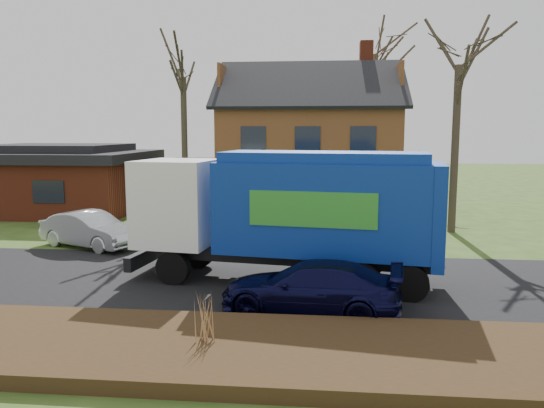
{
  "coord_description": "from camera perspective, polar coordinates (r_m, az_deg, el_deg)",
  "views": [
    {
      "loc": [
        2.8,
        -15.09,
        4.42
      ],
      "look_at": [
        1.06,
        2.5,
        1.98
      ],
      "focal_mm": 35.0,
      "sensor_mm": 36.0,
      "label": 1
    }
  ],
  "objects": [
    {
      "name": "ground",
      "position": [
        15.97,
        -4.74,
        -8.25
      ],
      "size": [
        120.0,
        120.0,
        0.0
      ],
      "primitive_type": "plane",
      "color": "#2F4918",
      "rests_on": "ground"
    },
    {
      "name": "tree_back",
      "position": [
        38.13,
        11.13,
        17.41
      ],
      "size": [
        4.11,
        4.11,
        13.02
      ],
      "color": "#453529",
      "rests_on": "ground"
    },
    {
      "name": "grass_clump_mid",
      "position": [
        10.84,
        -6.98,
        -11.75
      ],
      "size": [
        0.35,
        0.29,
        0.99
      ],
      "color": "#A17547",
      "rests_on": "mulch_verge"
    },
    {
      "name": "silver_sedan",
      "position": [
        21.44,
        -19.01,
        -2.62
      ],
      "size": [
        4.38,
        3.01,
        1.37
      ],
      "primitive_type": "imported",
      "rotation": [
        0.0,
        0.0,
        1.15
      ],
      "color": "#ACB0B4",
      "rests_on": "ground"
    },
    {
      "name": "road",
      "position": [
        15.96,
        -4.74,
        -8.22
      ],
      "size": [
        80.0,
        7.0,
        0.02
      ],
      "primitive_type": "cube",
      "color": "black",
      "rests_on": "ground"
    },
    {
      "name": "main_house",
      "position": [
        29.03,
        3.07,
        7.06
      ],
      "size": [
        12.95,
        8.95,
        9.26
      ],
      "color": "#BDB398",
      "rests_on": "ground"
    },
    {
      "name": "ranch_house",
      "position": [
        31.85,
        -22.1,
        2.57
      ],
      "size": [
        9.8,
        8.2,
        3.7
      ],
      "color": "maroon",
      "rests_on": "ground"
    },
    {
      "name": "navy_wagon",
      "position": [
        13.12,
        4.14,
        -8.94
      ],
      "size": [
        4.59,
        2.37,
        1.27
      ],
      "primitive_type": "imported",
      "rotation": [
        0.0,
        0.0,
        -1.71
      ],
      "color": "black",
      "rests_on": "ground"
    },
    {
      "name": "tree_front_east",
      "position": [
        24.67,
        19.6,
        16.63
      ],
      "size": [
        3.71,
        3.71,
        10.3
      ],
      "color": "#3D3225",
      "rests_on": "ground"
    },
    {
      "name": "mulch_verge",
      "position": [
        11.04,
        -9.86,
        -15.03
      ],
      "size": [
        80.0,
        3.5,
        0.3
      ],
      "primitive_type": "cube",
      "color": "black",
      "rests_on": "ground"
    },
    {
      "name": "garbage_truck",
      "position": [
        15.32,
        2.09,
        -0.44
      ],
      "size": [
        9.21,
        3.61,
        3.84
      ],
      "rotation": [
        0.0,
        0.0,
        -0.14
      ],
      "color": "black",
      "rests_on": "ground"
    },
    {
      "name": "tree_front_west",
      "position": [
        25.98,
        -9.6,
        15.53
      ],
      "size": [
        3.24,
        3.24,
        9.64
      ],
      "color": "#3A3223",
      "rests_on": "ground"
    }
  ]
}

